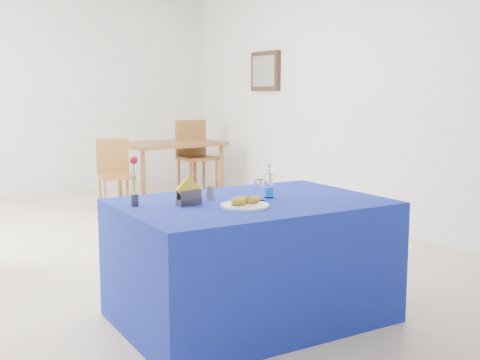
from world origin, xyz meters
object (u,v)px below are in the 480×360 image
object	(u,v)px
water_bottle	(268,186)
oak_table	(170,148)
chair_bg_left	(115,170)
blue_table	(251,260)
chair_bg_right	(194,151)
plate	(245,206)

from	to	relation	value
water_bottle	oak_table	bearing A→B (deg)	73.91
chair_bg_left	blue_table	bearing A→B (deg)	-88.55
water_bottle	chair_bg_right	xyz separation A→B (m)	(1.66, 4.44, -0.23)
plate	water_bottle	xyz separation A→B (m)	(0.29, 0.19, 0.06)
chair_bg_right	oak_table	bearing A→B (deg)	-165.59
chair_bg_left	oak_table	bearing A→B (deg)	37.75
chair_bg_left	chair_bg_right	world-z (taller)	chair_bg_right
blue_table	chair_bg_left	world-z (taller)	chair_bg_left
plate	chair_bg_right	xyz separation A→B (m)	(1.96, 4.64, -0.17)
chair_bg_left	chair_bg_right	size ratio (longest dim) A/B	0.84
water_bottle	oak_table	distance (m)	4.52
plate	chair_bg_left	size ratio (longest dim) A/B	0.33
chair_bg_left	water_bottle	bearing A→B (deg)	-86.30
water_bottle	chair_bg_left	world-z (taller)	water_bottle
plate	blue_table	xyz separation A→B (m)	(0.14, 0.16, -0.39)
plate	water_bottle	size ratio (longest dim) A/B	1.33
blue_table	chair_bg_right	distance (m)	4.84
blue_table	chair_bg_left	xyz separation A→B (m)	(0.42, 3.81, 0.12)
water_bottle	plate	bearing A→B (deg)	-146.35
plate	chair_bg_left	distance (m)	4.01
oak_table	chair_bg_left	xyz separation A→B (m)	(-0.99, -0.57, -0.17)
water_bottle	chair_bg_left	size ratio (longest dim) A/B	0.25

